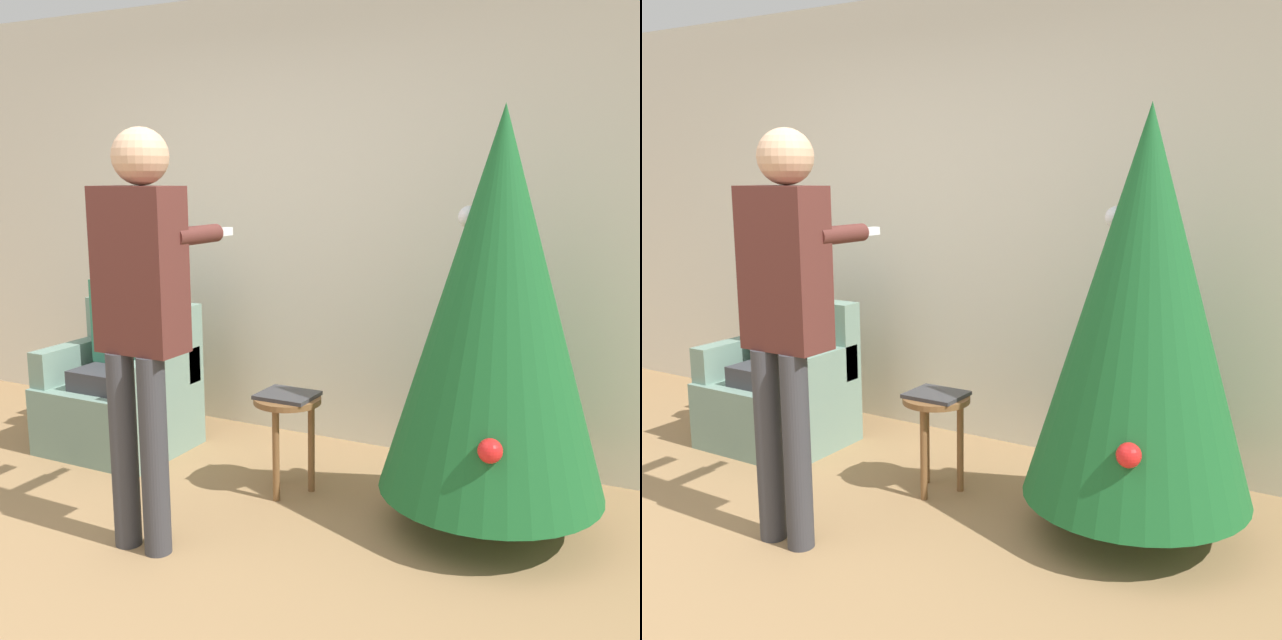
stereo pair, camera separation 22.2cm
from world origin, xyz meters
The scene contains 8 objects.
ground_plane centered at (0.00, 0.00, 0.00)m, with size 14.00×14.00×0.00m, color #99754C.
wall_back centered at (0.00, 2.23, 1.35)m, with size 8.00×0.06×2.70m.
christmas_tree centered at (1.39, 1.43, 1.07)m, with size 1.03×1.03×1.94m.
armchair centered at (-0.87, 1.50, 0.31)m, with size 0.79×0.66×0.87m.
person_seated centered at (-0.87, 1.48, 0.66)m, with size 0.36×0.46×1.22m.
person_standing centered at (0.07, 0.60, 1.10)m, with size 0.40×0.57×1.83m.
side_stool centered at (0.35, 1.36, 0.41)m, with size 0.35×0.35×0.52m.
laptop centered at (0.35, 1.36, 0.53)m, with size 0.29×0.24×0.02m.
Camera 1 is at (2.16, -1.85, 1.64)m, focal length 42.00 mm.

